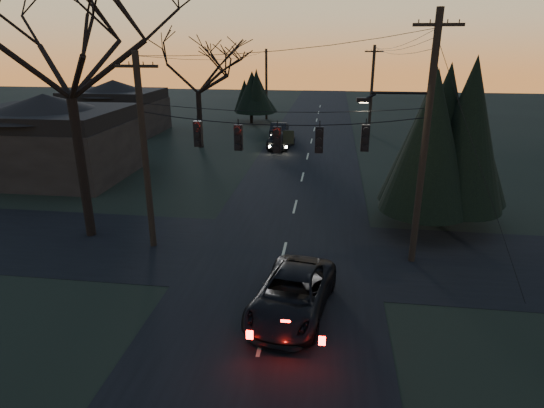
# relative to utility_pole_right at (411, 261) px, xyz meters

# --- Properties ---
(main_road) EXTENTS (8.00, 120.00, 0.02)m
(main_road) POSITION_rel_utility_pole_right_xyz_m (-5.50, 10.00, 0.01)
(main_road) COLOR black
(main_road) RESTS_ON ground
(cross_road) EXTENTS (60.00, 7.00, 0.02)m
(cross_road) POSITION_rel_utility_pole_right_xyz_m (-5.50, 0.00, 0.01)
(cross_road) COLOR black
(cross_road) RESTS_ON ground
(utility_pole_right) EXTENTS (5.00, 0.30, 10.00)m
(utility_pole_right) POSITION_rel_utility_pole_right_xyz_m (0.00, 0.00, 0.00)
(utility_pole_right) COLOR black
(utility_pole_right) RESTS_ON ground
(utility_pole_left) EXTENTS (1.80, 0.30, 8.50)m
(utility_pole_left) POSITION_rel_utility_pole_right_xyz_m (-11.50, 0.00, 0.00)
(utility_pole_left) COLOR black
(utility_pole_left) RESTS_ON ground
(utility_pole_far_r) EXTENTS (1.80, 0.30, 8.50)m
(utility_pole_far_r) POSITION_rel_utility_pole_right_xyz_m (0.00, 28.00, 0.00)
(utility_pole_far_r) COLOR black
(utility_pole_far_r) RESTS_ON ground
(utility_pole_far_l) EXTENTS (0.30, 0.30, 8.00)m
(utility_pole_far_l) POSITION_rel_utility_pole_right_xyz_m (-11.50, 36.00, 0.00)
(utility_pole_far_l) COLOR black
(utility_pole_far_l) RESTS_ON ground
(span_signal_assembly) EXTENTS (11.50, 0.44, 1.67)m
(span_signal_assembly) POSITION_rel_utility_pole_right_xyz_m (-5.74, 0.00, 5.17)
(span_signal_assembly) COLOR black
(span_signal_assembly) RESTS_ON ground
(bare_tree_left) EXTENTS (8.79, 8.79, 12.98)m
(bare_tree_left) POSITION_rel_utility_pole_right_xyz_m (-14.95, 0.77, 9.08)
(bare_tree_left) COLOR black
(bare_tree_left) RESTS_ON ground
(evergreen_right) EXTENTS (4.74, 4.74, 7.24)m
(evergreen_right) POSITION_rel_utility_pole_right_xyz_m (1.94, 4.23, 4.22)
(evergreen_right) COLOR black
(evergreen_right) RESTS_ON ground
(bare_tree_dist) EXTENTS (7.69, 7.69, 9.34)m
(bare_tree_dist) POSITION_rel_utility_pole_right_xyz_m (-15.04, 20.22, 6.53)
(bare_tree_dist) COLOR black
(bare_tree_dist) RESTS_ON ground
(evergreen_dist) EXTENTS (4.07, 4.07, 5.39)m
(evergreen_dist) POSITION_rel_utility_pole_right_xyz_m (-12.82, 33.15, 3.29)
(evergreen_dist) COLOR black
(evergreen_dist) RESTS_ON ground
(house_left_near) EXTENTS (10.00, 8.00, 5.60)m
(house_left_near) POSITION_rel_utility_pole_right_xyz_m (-22.50, 10.00, 2.80)
(house_left_near) COLOR black
(house_left_near) RESTS_ON ground
(house_left_far) EXTENTS (9.00, 7.00, 5.20)m
(house_left_far) POSITION_rel_utility_pole_right_xyz_m (-25.50, 26.00, 2.60)
(house_left_far) COLOR black
(house_left_far) RESTS_ON ground
(suv_near) EXTENTS (3.12, 5.39, 1.41)m
(suv_near) POSITION_rel_utility_pole_right_xyz_m (-4.70, -4.59, 0.71)
(suv_near) COLOR black
(suv_near) RESTS_ON ground
(sedan_oncoming_a) EXTENTS (2.36, 4.69, 1.53)m
(sedan_oncoming_a) POSITION_rel_utility_pole_right_xyz_m (-8.02, 20.78, 0.77)
(sedan_oncoming_a) COLOR black
(sedan_oncoming_a) RESTS_ON ground
(sedan_oncoming_b) EXTENTS (1.60, 4.36, 1.42)m
(sedan_oncoming_b) POSITION_rel_utility_pole_right_xyz_m (-8.70, 25.49, 0.71)
(sedan_oncoming_b) COLOR black
(sedan_oncoming_b) RESTS_ON ground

